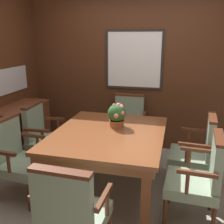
# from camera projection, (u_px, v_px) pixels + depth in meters

# --- Properties ---
(ground_plane) EXTENTS (14.00, 14.00, 0.00)m
(ground_plane) POSITION_uv_depth(u_px,v_px,m) (112.00, 199.00, 3.09)
(ground_plane) COLOR #A39E93
(wall_back) EXTENTS (7.20, 0.08, 2.45)m
(wall_back) POSITION_uv_depth(u_px,v_px,m) (136.00, 76.00, 4.31)
(wall_back) COLOR #4C2816
(wall_back) RESTS_ON ground_plane
(dining_table) EXTENTS (1.27, 1.50, 0.77)m
(dining_table) POSITION_uv_depth(u_px,v_px,m) (109.00, 139.00, 3.09)
(dining_table) COLOR brown
(dining_table) RESTS_ON ground_plane
(chair_right_far) EXTENTS (0.55, 0.59, 0.96)m
(chair_right_far) POSITION_uv_depth(u_px,v_px,m) (197.00, 150.00, 3.20)
(chair_right_far) COLOR #562B19
(chair_right_far) RESTS_ON ground_plane
(chair_left_near) EXTENTS (0.55, 0.59, 0.96)m
(chair_left_near) POSITION_uv_depth(u_px,v_px,m) (16.00, 156.00, 3.04)
(chair_left_near) COLOR #562B19
(chair_left_near) RESTS_ON ground_plane
(chair_left_far) EXTENTS (0.54, 0.58, 0.96)m
(chair_left_far) POSITION_uv_depth(u_px,v_px,m) (43.00, 135.00, 3.70)
(chair_left_far) COLOR #562B19
(chair_left_far) RESTS_ON ground_plane
(chair_head_near) EXTENTS (0.57, 0.53, 0.96)m
(chair_head_near) POSITION_uv_depth(u_px,v_px,m) (71.00, 213.00, 2.06)
(chair_head_near) COLOR #562B19
(chair_head_near) RESTS_ON ground_plane
(chair_head_far) EXTENTS (0.57, 0.52, 0.96)m
(chair_head_far) POSITION_uv_depth(u_px,v_px,m) (128.00, 122.00, 4.23)
(chair_head_far) COLOR #562B19
(chair_head_far) RESTS_ON ground_plane
(chair_right_near) EXTENTS (0.54, 0.58, 0.96)m
(chair_right_near) POSITION_uv_depth(u_px,v_px,m) (200.00, 176.00, 2.60)
(chair_right_near) COLOR #562B19
(chair_right_near) RESTS_ON ground_plane
(potted_plant) EXTENTS (0.22, 0.25, 0.30)m
(potted_plant) POSITION_uv_depth(u_px,v_px,m) (117.00, 115.00, 3.20)
(potted_plant) COLOR #B2603D
(potted_plant) RESTS_ON dining_table
(sideboard_cabinet) EXTENTS (0.47, 1.00, 0.86)m
(sideboard_cabinet) POSITION_uv_depth(u_px,v_px,m) (22.00, 133.00, 4.00)
(sideboard_cabinet) COLOR brown
(sideboard_cabinet) RESTS_ON ground_plane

